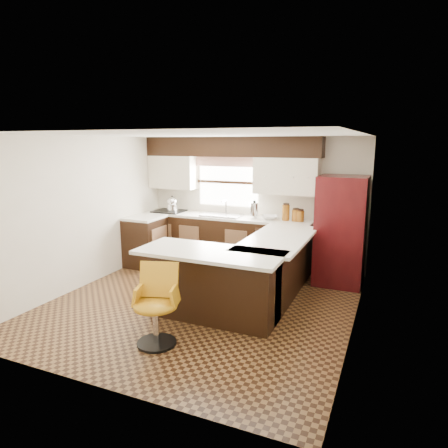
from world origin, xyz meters
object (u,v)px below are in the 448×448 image
at_px(bar_chair, 155,306).
at_px(peninsula_return, 215,286).
at_px(peninsula_long, 274,269).
at_px(refrigerator, 341,231).

bearing_deg(bar_chair, peninsula_return, 53.76).
height_order(peninsula_long, refrigerator, refrigerator).
relative_size(peninsula_long, peninsula_return, 1.18).
height_order(peninsula_return, refrigerator, refrigerator).
bearing_deg(peninsula_return, bar_chair, -109.07).
bearing_deg(peninsula_long, peninsula_return, -118.30).
height_order(refrigerator, bar_chair, refrigerator).
bearing_deg(refrigerator, bar_chair, -118.96).
bearing_deg(bar_chair, refrigerator, 43.87).
xyz_separation_m(peninsula_long, peninsula_return, (-0.53, -0.97, 0.00)).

